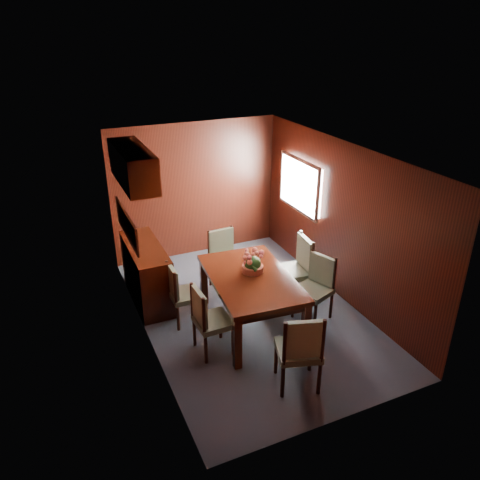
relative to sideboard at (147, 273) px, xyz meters
name	(u,v)px	position (x,y,z in m)	size (l,w,h in m)	color
ground	(249,313)	(1.25, -1.00, -0.45)	(4.50, 4.50, 0.00)	#3C4452
room_shell	(233,203)	(1.15, -0.67, 1.18)	(3.06, 4.52, 2.41)	black
sideboard	(147,273)	(0.00, 0.00, 0.00)	(0.48, 1.40, 0.90)	black
dining_table	(251,283)	(1.14, -1.29, 0.23)	(1.20, 1.78, 0.79)	black
chair_left_near	(208,317)	(0.39, -1.59, 0.08)	(0.45, 0.47, 0.96)	black
chair_left_far	(180,291)	(0.29, -0.80, 0.06)	(0.42, 0.43, 0.91)	black
chair_right_near	(317,284)	(2.10, -1.45, 0.08)	(0.57, 0.58, 0.96)	black
chair_right_far	(297,266)	(2.07, -0.94, 0.13)	(0.52, 0.54, 1.04)	black
chair_head	(300,348)	(1.12, -2.64, 0.12)	(0.60, 0.59, 1.03)	black
chair_foot	(224,256)	(1.22, -0.12, 0.09)	(0.49, 0.48, 0.97)	black
flower_centerpiece	(253,261)	(1.22, -1.17, 0.50)	(0.32, 0.32, 0.32)	#C5583C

